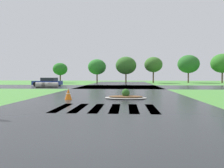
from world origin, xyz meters
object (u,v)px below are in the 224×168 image
at_px(car_silver_hatch, 48,82).
at_px(traffic_cone, 68,94).
at_px(drainage_pipe_stack, 47,85).
at_px(median_island, 126,97).

bearing_deg(car_silver_hatch, traffic_cone, 121.09).
height_order(drainage_pipe_stack, traffic_cone, traffic_cone).
relative_size(median_island, car_silver_hatch, 0.66).
bearing_deg(traffic_cone, car_silver_hatch, 114.85).
xyz_separation_m(car_silver_hatch, drainage_pipe_stack, (1.51, -4.24, -0.25)).
xyz_separation_m(car_silver_hatch, traffic_cone, (8.17, -17.64, -0.24)).
bearing_deg(traffic_cone, median_island, 13.13).
distance_m(median_island, drainage_pipe_stack, 16.33).
xyz_separation_m(median_island, drainage_pipe_stack, (-10.50, 12.51, 0.21)).
height_order(median_island, car_silver_hatch, car_silver_hatch).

